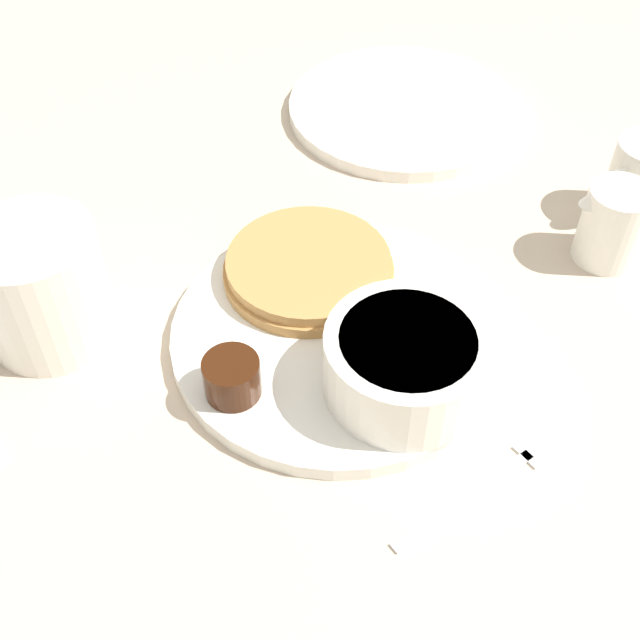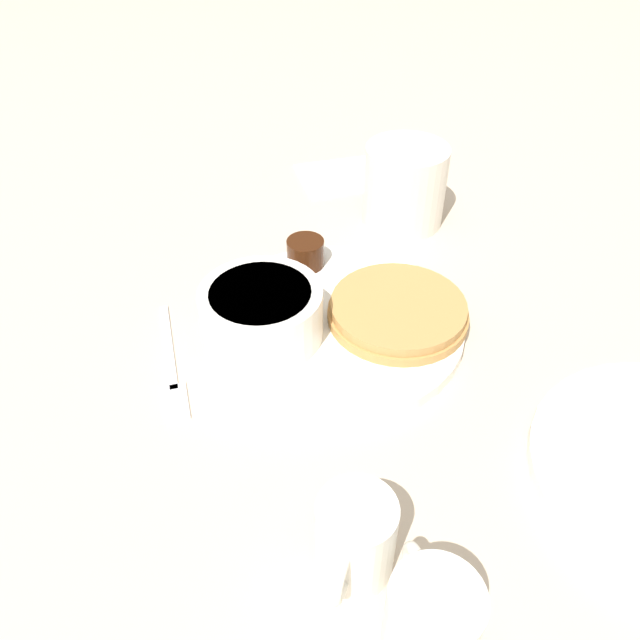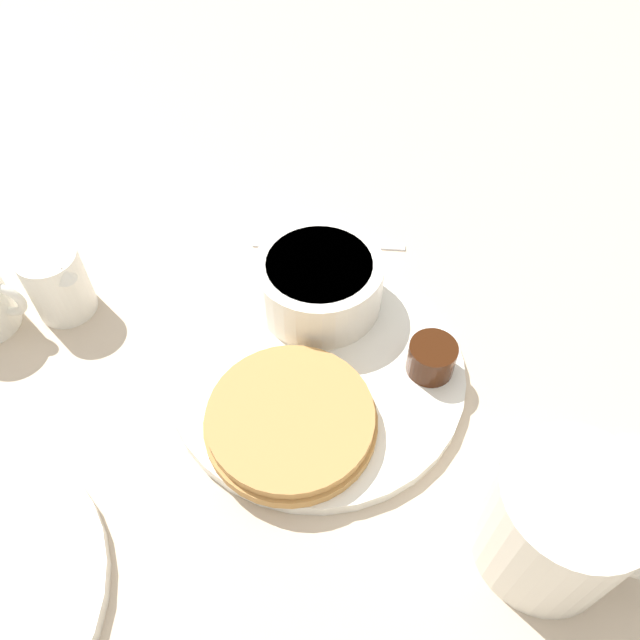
{
  "view_description": "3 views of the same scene",
  "coord_description": "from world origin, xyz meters",
  "px_view_note": "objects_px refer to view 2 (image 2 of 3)",
  "views": [
    {
      "loc": [
        0.32,
        -0.21,
        0.43
      ],
      "look_at": [
        -0.0,
        -0.01,
        0.02
      ],
      "focal_mm": 45.0,
      "sensor_mm": 36.0,
      "label": 1
    },
    {
      "loc": [
        0.1,
        0.43,
        0.39
      ],
      "look_at": [
        0.02,
        0.01,
        0.03
      ],
      "focal_mm": 35.0,
      "sensor_mm": 36.0,
      "label": 2
    },
    {
      "loc": [
        -0.28,
        -0.05,
        0.43
      ],
      "look_at": [
        0.02,
        0.0,
        0.05
      ],
      "focal_mm": 35.0,
      "sensor_mm": 36.0,
      "label": 3
    }
  ],
  "objects_px": {
    "bowl": "(262,312)",
    "creamer_pitcher_near": "(355,538)",
    "coffee_mug": "(404,184)",
    "creamer_pitcher_far": "(431,623)",
    "plate": "(335,323)",
    "fork": "(172,372)"
  },
  "relations": [
    {
      "from": "creamer_pitcher_near",
      "to": "fork",
      "type": "relative_size",
      "value": 0.47
    },
    {
      "from": "fork",
      "to": "creamer_pitcher_near",
      "type": "bearing_deg",
      "value": 119.51
    },
    {
      "from": "plate",
      "to": "creamer_pitcher_far",
      "type": "relative_size",
      "value": 2.98
    },
    {
      "from": "coffee_mug",
      "to": "plate",
      "type": "bearing_deg",
      "value": 55.93
    },
    {
      "from": "coffee_mug",
      "to": "creamer_pitcher_near",
      "type": "xyz_separation_m",
      "value": [
        0.15,
        0.4,
        -0.01
      ]
    },
    {
      "from": "plate",
      "to": "creamer_pitcher_near",
      "type": "relative_size",
      "value": 3.46
    },
    {
      "from": "coffee_mug",
      "to": "creamer_pitcher_far",
      "type": "relative_size",
      "value": 1.55
    },
    {
      "from": "plate",
      "to": "creamer_pitcher_far",
      "type": "bearing_deg",
      "value": 88.29
    },
    {
      "from": "bowl",
      "to": "coffee_mug",
      "type": "xyz_separation_m",
      "value": [
        -0.18,
        -0.18,
        0.01
      ]
    },
    {
      "from": "coffee_mug",
      "to": "creamer_pitcher_far",
      "type": "distance_m",
      "value": 0.48
    },
    {
      "from": "creamer_pitcher_near",
      "to": "fork",
      "type": "height_order",
      "value": "creamer_pitcher_near"
    },
    {
      "from": "bowl",
      "to": "coffee_mug",
      "type": "height_order",
      "value": "coffee_mug"
    },
    {
      "from": "creamer_pitcher_far",
      "to": "bowl",
      "type": "bearing_deg",
      "value": -78.11
    },
    {
      "from": "plate",
      "to": "creamer_pitcher_near",
      "type": "distance_m",
      "value": 0.23
    },
    {
      "from": "creamer_pitcher_far",
      "to": "creamer_pitcher_near",
      "type": "bearing_deg",
      "value": -63.91
    },
    {
      "from": "bowl",
      "to": "creamer_pitcher_near",
      "type": "xyz_separation_m",
      "value": [
        -0.03,
        0.22,
        -0.01
      ]
    },
    {
      "from": "bowl",
      "to": "creamer_pitcher_far",
      "type": "xyz_separation_m",
      "value": [
        -0.06,
        0.28,
        -0.0
      ]
    },
    {
      "from": "plate",
      "to": "creamer_pitcher_far",
      "type": "height_order",
      "value": "creamer_pitcher_far"
    },
    {
      "from": "bowl",
      "to": "creamer_pitcher_near",
      "type": "bearing_deg",
      "value": 97.77
    },
    {
      "from": "plate",
      "to": "fork",
      "type": "height_order",
      "value": "plate"
    },
    {
      "from": "coffee_mug",
      "to": "fork",
      "type": "xyz_separation_m",
      "value": [
        0.27,
        0.2,
        -0.04
      ]
    },
    {
      "from": "creamer_pitcher_near",
      "to": "plate",
      "type": "bearing_deg",
      "value": -99.23
    }
  ]
}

